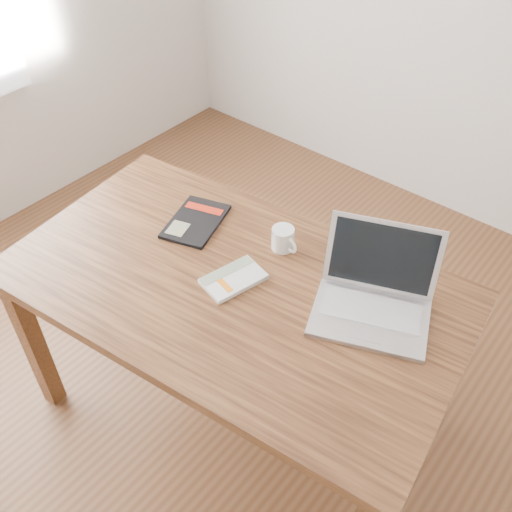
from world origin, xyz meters
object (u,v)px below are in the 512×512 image
Objects in this scene: desk at (233,301)px; coffee_mug at (283,239)px; white_guidebook at (234,279)px; black_guidebook at (196,221)px; laptop at (374,295)px.

coffee_mug is (0.03, 0.23, 0.13)m from desk.
white_guidebook is 0.33m from black_guidebook.
white_guidebook reaches higher than desk.
coffee_mug reaches higher than desk.
desk is 0.10m from white_guidebook.
white_guidebook is (-0.00, 0.01, 0.10)m from desk.
laptop is (0.71, 0.05, 0.04)m from black_guidebook.
coffee_mug reaches higher than white_guidebook.
black_guidebook is at bearing 162.04° from laptop.
desk is 3.58× the size of laptop.
laptop reaches higher than black_guidebook.
laptop is 3.98× the size of coffee_mug.
desk is 7.09× the size of white_guidebook.
desk is at bearing -81.35° from coffee_mug.
white_guidebook is 0.75× the size of black_guidebook.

